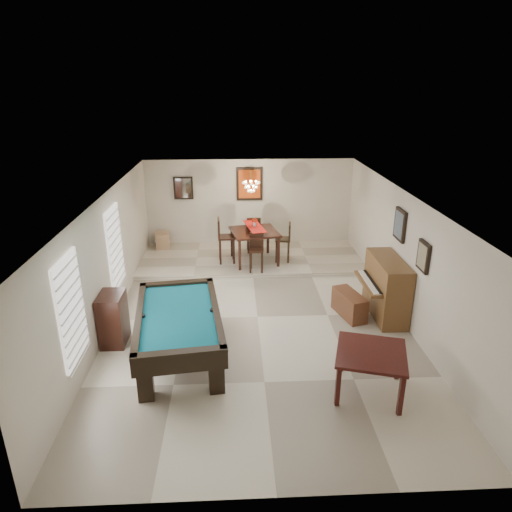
{
  "coord_description": "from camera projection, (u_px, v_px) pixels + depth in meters",
  "views": [
    {
      "loc": [
        -0.45,
        -8.54,
        4.66
      ],
      "look_at": [
        0.0,
        0.6,
        1.15
      ],
      "focal_mm": 32.0,
      "sensor_mm": 36.0,
      "label": 1
    }
  ],
  "objects": [
    {
      "name": "piano_bench",
      "position": [
        349.0,
        305.0,
        9.61
      ],
      "size": [
        0.6,
        1.0,
        0.52
      ],
      "primitive_type": "cube",
      "rotation": [
        0.0,
        0.0,
        0.28
      ],
      "color": "#5A311D",
      "rests_on": "ground_plane"
    },
    {
      "name": "dining_chair_north",
      "position": [
        253.0,
        234.0,
        12.86
      ],
      "size": [
        0.39,
        0.39,
        1.03
      ],
      "primitive_type": null,
      "rotation": [
        0.0,
        0.0,
        3.16
      ],
      "color": "black",
      "rests_on": "dining_step"
    },
    {
      "name": "dining_chair_west",
      "position": [
        227.0,
        241.0,
        12.07
      ],
      "size": [
        0.47,
        0.47,
        1.2
      ],
      "primitive_type": null,
      "rotation": [
        0.0,
        0.0,
        1.63
      ],
      "color": "black",
      "rests_on": "dining_step"
    },
    {
      "name": "dining_chair_south",
      "position": [
        256.0,
        253.0,
        11.52
      ],
      "size": [
        0.39,
        0.39,
        0.98
      ],
      "primitive_type": null,
      "rotation": [
        0.0,
        0.0,
        -0.08
      ],
      "color": "black",
      "rests_on": "dining_step"
    },
    {
      "name": "window_left_rear",
      "position": [
        115.0,
        247.0,
        9.57
      ],
      "size": [
        0.06,
        1.0,
        1.7
      ],
      "primitive_type": "cube",
      "color": "white",
      "rests_on": "wall_left"
    },
    {
      "name": "dining_step",
      "position": [
        251.0,
        259.0,
        12.66
      ],
      "size": [
        6.0,
        2.5,
        0.12
      ],
      "primitive_type": "cube",
      "color": "beige",
      "rests_on": "ground_plane"
    },
    {
      "name": "pool_table",
      "position": [
        179.0,
        336.0,
        8.08
      ],
      "size": [
        1.76,
        2.81,
        0.88
      ],
      "primitive_type": null,
      "rotation": [
        0.0,
        0.0,
        0.13
      ],
      "color": "black",
      "rests_on": "ground_plane"
    },
    {
      "name": "upright_piano",
      "position": [
        380.0,
        288.0,
        9.52
      ],
      "size": [
        0.85,
        1.51,
        1.26
      ],
      "primitive_type": null,
      "color": "brown",
      "rests_on": "ground_plane"
    },
    {
      "name": "wall_back",
      "position": [
        249.0,
        204.0,
        13.38
      ],
      "size": [
        6.0,
        0.04,
        2.6
      ],
      "primitive_type": "cube",
      "color": "silver",
      "rests_on": "ground_plane"
    },
    {
      "name": "ceiling",
      "position": [
        258.0,
        197.0,
        8.72
      ],
      "size": [
        6.0,
        9.0,
        0.04
      ],
      "primitive_type": "cube",
      "color": "white",
      "rests_on": "wall_back"
    },
    {
      "name": "corner_bench",
      "position": [
        162.0,
        240.0,
        13.27
      ],
      "size": [
        0.47,
        0.55,
        0.44
      ],
      "primitive_type": "cube",
      "rotation": [
        0.0,
        0.0,
        0.18
      ],
      "color": "tan",
      "rests_on": "dining_step"
    },
    {
      "name": "back_mirror",
      "position": [
        183.0,
        188.0,
        13.08
      ],
      "size": [
        0.55,
        0.06,
        0.65
      ],
      "primitive_type": "cube",
      "color": "white",
      "rests_on": "wall_back"
    },
    {
      "name": "wall_left",
      "position": [
        107.0,
        262.0,
        9.05
      ],
      "size": [
        0.04,
        9.0,
        2.6
      ],
      "primitive_type": "cube",
      "color": "silver",
      "rests_on": "ground_plane"
    },
    {
      "name": "back_painting",
      "position": [
        249.0,
        184.0,
        13.13
      ],
      "size": [
        0.75,
        0.06,
        0.95
      ],
      "primitive_type": "cube",
      "color": "#D84C14",
      "rests_on": "wall_back"
    },
    {
      "name": "ground_plane",
      "position": [
        257.0,
        317.0,
        9.66
      ],
      "size": [
        6.0,
        9.0,
        0.02
      ],
      "primitive_type": "cube",
      "color": "beige"
    },
    {
      "name": "window_left_front",
      "position": [
        71.0,
        310.0,
        6.96
      ],
      "size": [
        0.06,
        1.0,
        1.7
      ],
      "primitive_type": "cube",
      "color": "white",
      "rests_on": "wall_left"
    },
    {
      "name": "flower_vase",
      "position": [
        254.0,
        222.0,
        11.93
      ],
      "size": [
        0.13,
        0.13,
        0.22
      ],
      "primitive_type": null,
      "rotation": [
        0.0,
        0.0,
        0.02
      ],
      "color": "red",
      "rests_on": "dining_table"
    },
    {
      "name": "square_table",
      "position": [
        369.0,
        372.0,
        7.21
      ],
      "size": [
        1.31,
        1.31,
        0.73
      ],
      "primitive_type": null,
      "rotation": [
        0.0,
        0.0,
        -0.29
      ],
      "color": "black",
      "rests_on": "ground_plane"
    },
    {
      "name": "dining_table",
      "position": [
        254.0,
        244.0,
        12.15
      ],
      "size": [
        1.39,
        1.39,
        0.98
      ],
      "primitive_type": null,
      "rotation": [
        0.0,
        0.0,
        0.2
      ],
      "color": "black",
      "rests_on": "dining_step"
    },
    {
      "name": "wall_right",
      "position": [
        404.0,
        257.0,
        9.32
      ],
      "size": [
        0.04,
        9.0,
        2.6
      ],
      "primitive_type": "cube",
      "color": "silver",
      "rests_on": "ground_plane"
    },
    {
      "name": "apothecary_chest",
      "position": [
        113.0,
        319.0,
        8.55
      ],
      "size": [
        0.44,
        0.67,
        1.0
      ],
      "primitive_type": "cube",
      "color": "black",
      "rests_on": "ground_plane"
    },
    {
      "name": "right_picture_upper",
      "position": [
        400.0,
        225.0,
        9.39
      ],
      "size": [
        0.06,
        0.55,
        0.65
      ],
      "primitive_type": "cube",
      "color": "slate",
      "rests_on": "wall_right"
    },
    {
      "name": "right_picture_lower",
      "position": [
        424.0,
        256.0,
        8.25
      ],
      "size": [
        0.06,
        0.45,
        0.55
      ],
      "primitive_type": "cube",
      "color": "gray",
      "rests_on": "wall_right"
    },
    {
      "name": "wall_front",
      "position": [
        279.0,
        410.0,
        4.99
      ],
      "size": [
        6.0,
        0.04,
        2.6
      ],
      "primitive_type": "cube",
      "color": "silver",
      "rests_on": "ground_plane"
    },
    {
      "name": "dining_chair_east",
      "position": [
        283.0,
        242.0,
        12.16
      ],
      "size": [
        0.44,
        0.44,
        1.06
      ],
      "primitive_type": null,
      "rotation": [
        0.0,
        0.0,
        -1.7
      ],
      "color": "black",
      "rests_on": "dining_step"
    },
    {
      "name": "chandelier",
      "position": [
        251.0,
        183.0,
        11.85
      ],
      "size": [
        0.44,
        0.44,
        0.6
      ],
      "primitive_type": null,
      "color": "#FFE5B2",
      "rests_on": "ceiling"
    }
  ]
}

